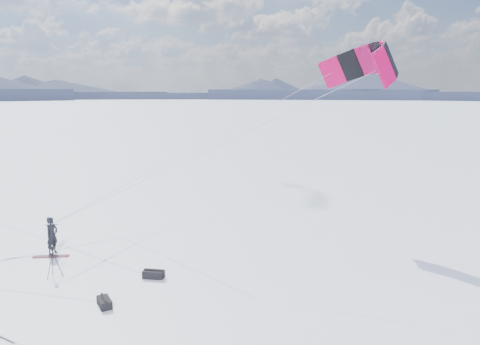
% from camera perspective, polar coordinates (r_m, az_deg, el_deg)
% --- Properties ---
extents(ground, '(1800.00, 1800.00, 0.00)m').
position_cam_1_polar(ground, '(21.21, -20.67, -11.06)').
color(ground, white).
extents(horizon_hills, '(704.84, 706.81, 9.29)m').
position_cam_1_polar(horizon_hills, '(20.18, -21.36, -0.63)').
color(horizon_hills, '#1F253C').
rests_on(horizon_hills, ground).
extents(snow_tracks, '(17.62, 14.39, 0.01)m').
position_cam_1_polar(snow_tracks, '(20.92, -23.02, -11.51)').
color(snow_tracks, silver).
rests_on(snow_tracks, ground).
extents(snowkiter, '(0.55, 0.71, 1.73)m').
position_cam_1_polar(snowkiter, '(23.36, -21.80, -9.17)').
color(snowkiter, black).
rests_on(snowkiter, ground).
extents(snowboard, '(1.60, 0.68, 0.04)m').
position_cam_1_polar(snowboard, '(22.98, -22.04, -9.45)').
color(snowboard, maroon).
rests_on(snowboard, ground).
extents(tripod, '(0.61, 0.63, 1.27)m').
position_cam_1_polar(tripod, '(20.35, -21.82, -9.58)').
color(tripod, black).
rests_on(tripod, ground).
extents(gear_bag_a, '(0.83, 0.41, 0.37)m').
position_cam_1_polar(gear_bag_a, '(19.38, -10.49, -12.08)').
color(gear_bag_a, black).
rests_on(gear_bag_a, ground).
extents(gear_bag_b, '(0.78, 0.85, 0.36)m').
position_cam_1_polar(gear_bag_b, '(17.45, -16.20, -14.95)').
color(gear_bag_b, black).
rests_on(gear_bag_b, ground).
extents(power_kite, '(15.49, 7.60, 8.25)m').
position_cam_1_polar(power_kite, '(23.25, 15.22, 12.68)').
color(power_kite, '#AD0342').
rests_on(power_kite, ground).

